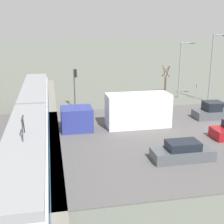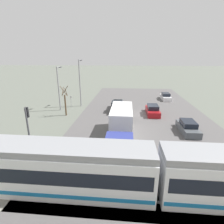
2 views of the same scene
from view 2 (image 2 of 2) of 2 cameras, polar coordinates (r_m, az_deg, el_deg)
The scene contains 14 objects.
ground_plane at distance 28.75m, azimuth 9.88°, elevation -0.75°, with size 320.00×320.00×0.00m, color #60665B.
road_surface at distance 28.73m, azimuth 9.88°, elevation -0.67°, with size 19.84×47.28×0.08m.
rail_bed at distance 13.43m, azimuth 16.10°, elevation -24.71°, with size 61.29×4.40×0.22m.
light_rail_tram at distance 12.29m, azimuth 14.61°, elevation -18.92°, with size 30.94×2.66×4.57m.
box_truck at distance 19.53m, azimuth 2.97°, elevation -4.63°, with size 2.47×10.36×3.19m.
pickup_truck at distance 29.86m, azimuth 1.68°, elevation 1.70°, with size 1.91×5.54×1.76m.
sedan_car_0 at distance 23.42m, azimuth 23.52°, elevation -4.61°, with size 1.80×4.51×1.42m.
sedan_car_1 at distance 39.43m, azimuth 17.08°, elevation 4.76°, with size 1.72×4.47×1.42m.
sedan_car_2 at distance 28.74m, azimuth 13.11°, elevation 0.52°, with size 1.90×4.59×1.52m.
traffic_light_pole at distance 17.86m, azimuth -25.75°, elevation -3.60°, with size 0.28×0.47×4.60m.
street_tree at distance 28.22m, azimuth -15.03°, elevation 3.10°, with size 1.12×0.93×4.71m.
street_lamp_near_crossing at distance 31.17m, azimuth -16.99°, elevation 8.35°, with size 0.36×1.95×7.40m.
street_lamp_mid_block at distance 32.85m, azimuth -10.41°, elevation 10.24°, with size 0.36×1.95×8.47m.
no_parking_sign at distance 32.83m, azimuth -13.26°, elevation 3.69°, with size 0.32×0.08×2.09m.
Camera 2 is at (2.53, 27.20, 8.96)m, focal length 28.00 mm.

